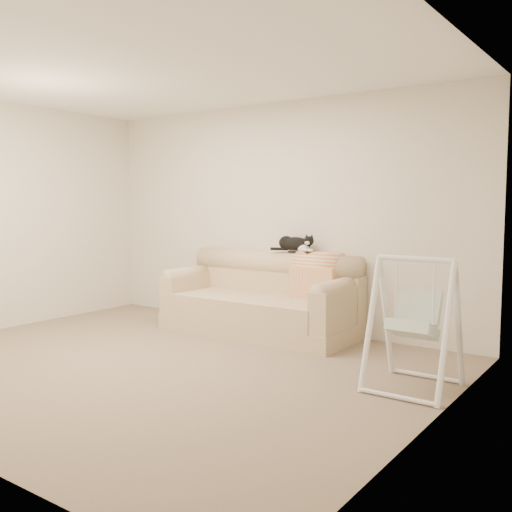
{
  "coord_description": "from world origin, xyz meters",
  "views": [
    {
      "loc": [
        3.67,
        -3.58,
        1.44
      ],
      "look_at": [
        0.22,
        1.27,
        0.9
      ],
      "focal_mm": 40.0,
      "sensor_mm": 36.0,
      "label": 1
    }
  ],
  "objects_px": {
    "sofa": "(262,301)",
    "remote_b": "(305,252)",
    "tuxedo_cat": "(295,244)",
    "remote_a": "(296,252)",
    "baby_swing": "(414,323)"
  },
  "relations": [
    {
      "from": "sofa",
      "to": "remote_b",
      "type": "height_order",
      "value": "remote_b"
    },
    {
      "from": "remote_b",
      "to": "sofa",
      "type": "bearing_deg",
      "value": -151.43
    },
    {
      "from": "remote_a",
      "to": "baby_swing",
      "type": "height_order",
      "value": "baby_swing"
    },
    {
      "from": "remote_a",
      "to": "tuxedo_cat",
      "type": "bearing_deg",
      "value": 152.42
    },
    {
      "from": "remote_b",
      "to": "tuxedo_cat",
      "type": "distance_m",
      "value": 0.17
    },
    {
      "from": "remote_a",
      "to": "baby_swing",
      "type": "distance_m",
      "value": 2.17
    },
    {
      "from": "sofa",
      "to": "tuxedo_cat",
      "type": "height_order",
      "value": "tuxedo_cat"
    },
    {
      "from": "remote_a",
      "to": "tuxedo_cat",
      "type": "xyz_separation_m",
      "value": [
        -0.01,
        0.01,
        0.09
      ]
    },
    {
      "from": "sofa",
      "to": "remote_b",
      "type": "bearing_deg",
      "value": 28.57
    },
    {
      "from": "remote_a",
      "to": "remote_b",
      "type": "bearing_deg",
      "value": -4.07
    },
    {
      "from": "sofa",
      "to": "baby_swing",
      "type": "relative_size",
      "value": 2.09
    },
    {
      "from": "tuxedo_cat",
      "to": "baby_swing",
      "type": "relative_size",
      "value": 0.5
    },
    {
      "from": "sofa",
      "to": "tuxedo_cat",
      "type": "bearing_deg",
      "value": 41.29
    },
    {
      "from": "remote_a",
      "to": "tuxedo_cat",
      "type": "height_order",
      "value": "tuxedo_cat"
    },
    {
      "from": "remote_b",
      "to": "remote_a",
      "type": "bearing_deg",
      "value": 175.93
    }
  ]
}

